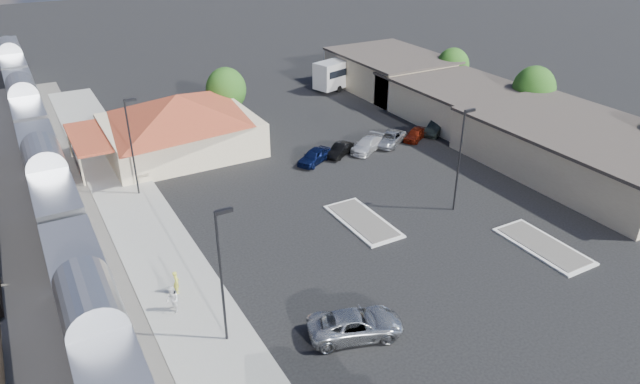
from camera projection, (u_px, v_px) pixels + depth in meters
ground at (333, 246)px, 43.93m from camera, size 280.00×280.00×0.00m
railbed at (26, 270)px, 40.98m from camera, size 16.00×100.00×0.12m
platform at (158, 250)px, 43.33m from camera, size 5.50×92.00×0.18m
passenger_train at (51, 189)px, 46.27m from camera, size 3.00×104.00×5.55m
station_depot at (179, 123)px, 59.15m from camera, size 18.35×12.24×6.20m
buildings_east at (479, 108)px, 66.16m from camera, size 14.40×51.40×4.80m
traffic_island_south at (363, 221)px, 47.18m from camera, size 3.30×7.50×0.21m
traffic_island_north at (543, 246)px, 43.76m from camera, size 3.30×7.50×0.21m
lamp_plat_s at (222, 267)px, 32.10m from camera, size 1.08×0.25×9.00m
lamp_plat_n at (131, 140)px, 49.17m from camera, size 1.08×0.25×9.00m
lamp_lot at (461, 152)px, 46.76m from camera, size 1.08×0.25×9.00m
tree_east_b at (534, 89)px, 66.11m from camera, size 4.94×4.94×6.96m
tree_east_c at (453, 66)px, 77.19m from camera, size 4.41×4.41×6.21m
tree_depot at (226, 90)px, 66.69m from camera, size 4.71×4.71×6.63m
suv at (356, 324)px, 34.60m from camera, size 6.42×4.35×1.63m
coach_bus at (351, 69)px, 81.25m from camera, size 12.94×6.21×4.07m
person_a at (176, 282)px, 38.10m from camera, size 0.51×0.68×1.68m
person_b at (172, 300)px, 36.23m from camera, size 0.87×1.04×1.91m
parked_car_a at (314, 156)px, 57.51m from camera, size 4.70×3.66×1.50m
parked_car_b at (340, 150)px, 59.19m from camera, size 4.04×3.17×1.28m
parked_car_c at (367, 145)px, 60.32m from camera, size 5.24×4.12×1.42m
parked_car_d at (390, 139)px, 61.95m from camera, size 5.31×4.51×1.35m
parked_car_e at (415, 134)px, 63.12m from camera, size 4.18×3.34×1.33m
parked_car_f at (436, 128)px, 64.71m from camera, size 4.65×3.56×1.47m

